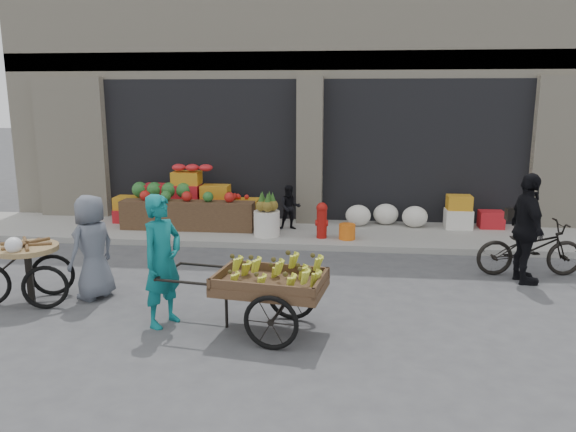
# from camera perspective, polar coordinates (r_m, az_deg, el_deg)

# --- Properties ---
(ground) EXTENTS (80.00, 80.00, 0.00)m
(ground) POSITION_cam_1_polar(r_m,az_deg,el_deg) (7.80, -0.58, -9.48)
(ground) COLOR #424244
(ground) RESTS_ON ground
(sidewalk) EXTENTS (18.00, 2.20, 0.12)m
(sidewalk) POSITION_cam_1_polar(r_m,az_deg,el_deg) (11.68, 1.85, -1.79)
(sidewalk) COLOR gray
(sidewalk) RESTS_ON ground
(building) EXTENTS (14.00, 6.45, 7.00)m
(building) POSITION_cam_1_polar(r_m,az_deg,el_deg) (15.26, 3.15, 14.03)
(building) COLOR beige
(building) RESTS_ON ground
(fruit_display) EXTENTS (3.10, 1.12, 1.24)m
(fruit_display) POSITION_cam_1_polar(r_m,az_deg,el_deg) (12.25, -9.68, 1.64)
(fruit_display) COLOR red
(fruit_display) RESTS_ON sidewalk
(pineapple_bin) EXTENTS (0.52, 0.52, 0.50)m
(pineapple_bin) POSITION_cam_1_polar(r_m,az_deg,el_deg) (11.20, -2.17, -0.76)
(pineapple_bin) COLOR silver
(pineapple_bin) RESTS_ON sidewalk
(fire_hydrant) EXTENTS (0.22, 0.22, 0.71)m
(fire_hydrant) POSITION_cam_1_polar(r_m,az_deg,el_deg) (11.02, 3.45, -0.29)
(fire_hydrant) COLOR #A5140F
(fire_hydrant) RESTS_ON sidewalk
(orange_bucket) EXTENTS (0.32, 0.32, 0.30)m
(orange_bucket) POSITION_cam_1_polar(r_m,az_deg,el_deg) (11.01, 6.02, -1.59)
(orange_bucket) COLOR orange
(orange_bucket) RESTS_ON sidewalk
(right_bay_goods) EXTENTS (3.35, 0.60, 0.70)m
(right_bay_goods) POSITION_cam_1_polar(r_m,az_deg,el_deg) (12.27, 14.35, 0.19)
(right_bay_goods) COLOR silver
(right_bay_goods) RESTS_ON sidewalk
(seated_person) EXTENTS (0.51, 0.43, 0.93)m
(seated_person) POSITION_cam_1_polar(r_m,az_deg,el_deg) (11.69, 0.20, 0.87)
(seated_person) COLOR black
(seated_person) RESTS_ON sidewalk
(banana_cart) EXTENTS (2.34, 1.22, 0.93)m
(banana_cart) POSITION_cam_1_polar(r_m,az_deg,el_deg) (6.88, -2.21, -6.49)
(banana_cart) COLOR brown
(banana_cart) RESTS_ON ground
(vendor_woman) EXTENTS (0.63, 0.73, 1.69)m
(vendor_woman) POSITION_cam_1_polar(r_m,az_deg,el_deg) (7.24, -12.65, -4.45)
(vendor_woman) COLOR #0E6A6E
(vendor_woman) RESTS_ON ground
(tricycle_cart) EXTENTS (1.45, 1.07, 0.95)m
(tricycle_cart) POSITION_cam_1_polar(r_m,az_deg,el_deg) (8.65, -24.92, -4.51)
(tricycle_cart) COLOR #9E7F51
(tricycle_cart) RESTS_ON ground
(vendor_grey) EXTENTS (0.74, 0.87, 1.52)m
(vendor_grey) POSITION_cam_1_polar(r_m,az_deg,el_deg) (8.49, -19.26, -2.99)
(vendor_grey) COLOR slate
(vendor_grey) RESTS_ON ground
(bicycle) EXTENTS (1.77, 0.77, 0.90)m
(bicycle) POSITION_cam_1_polar(r_m,az_deg,el_deg) (9.91, 23.37, -3.03)
(bicycle) COLOR black
(bicycle) RESTS_ON ground
(cyclist) EXTENTS (0.52, 1.05, 1.73)m
(cyclist) POSITION_cam_1_polar(r_m,az_deg,el_deg) (9.39, 23.11, -1.20)
(cyclist) COLOR black
(cyclist) RESTS_ON ground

